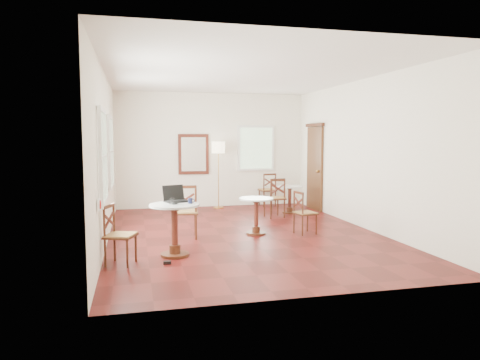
% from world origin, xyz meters
% --- Properties ---
extents(ground, '(7.00, 7.00, 0.00)m').
position_xyz_m(ground, '(0.00, 0.00, 0.00)').
color(ground, '#51100D').
rests_on(ground, ground).
extents(room_shell, '(5.02, 7.02, 3.01)m').
position_xyz_m(room_shell, '(-0.06, 0.27, 1.89)').
color(room_shell, white).
rests_on(room_shell, ground).
extents(cafe_table_near, '(0.77, 0.77, 0.81)m').
position_xyz_m(cafe_table_near, '(-1.43, -1.34, 0.50)').
color(cafe_table_near, '#482212').
rests_on(cafe_table_near, ground).
extents(cafe_table_mid, '(0.66, 0.66, 0.69)m').
position_xyz_m(cafe_table_mid, '(0.22, -0.11, 0.43)').
color(cafe_table_mid, '#482212').
rests_on(cafe_table_mid, ground).
extents(cafe_table_back, '(0.63, 0.63, 0.66)m').
position_xyz_m(cafe_table_back, '(1.64, 1.98, 0.41)').
color(cafe_table_back, '#482212').
rests_on(cafe_table_back, ground).
extents(chair_near_a, '(0.50, 0.50, 0.98)m').
position_xyz_m(chair_near_a, '(-1.13, -0.15, 0.49)').
color(chair_near_a, '#482212').
rests_on(chair_near_a, ground).
extents(chair_near_b, '(0.52, 0.52, 0.87)m').
position_xyz_m(chair_near_b, '(-2.25, -1.61, 0.43)').
color(chair_near_b, '#482212').
rests_on(chair_near_b, ground).
extents(chair_mid_a, '(0.47, 0.47, 0.91)m').
position_xyz_m(chair_mid_a, '(1.11, 1.50, 0.45)').
color(chair_mid_a, '#482212').
rests_on(chair_mid_a, ground).
extents(chair_mid_b, '(0.44, 0.44, 0.82)m').
position_xyz_m(chair_mid_b, '(1.11, -0.30, 0.41)').
color(chair_mid_b, '#482212').
rests_on(chair_mid_b, ground).
extents(chair_back_a, '(0.44, 0.44, 0.89)m').
position_xyz_m(chair_back_a, '(1.45, 3.20, 0.44)').
color(chair_back_a, '#482212').
rests_on(chair_back_a, ground).
extents(chair_back_b, '(0.48, 0.48, 0.83)m').
position_xyz_m(chair_back_b, '(1.31, 1.89, 0.41)').
color(chair_back_b, '#482212').
rests_on(chair_back_b, ground).
extents(floor_lamp, '(0.34, 0.34, 1.73)m').
position_xyz_m(floor_lamp, '(0.10, 3.15, 1.47)').
color(floor_lamp, '#BF8C3F').
rests_on(floor_lamp, ground).
extents(laptop, '(0.43, 0.39, 0.25)m').
position_xyz_m(laptop, '(-1.39, -1.07, 0.88)').
color(laptop, black).
rests_on(laptop, cafe_table_near).
extents(mouse, '(0.12, 0.10, 0.04)m').
position_xyz_m(mouse, '(-1.42, -1.38, 0.83)').
color(mouse, black).
rests_on(mouse, cafe_table_near).
extents(navy_mug, '(0.11, 0.07, 0.08)m').
position_xyz_m(navy_mug, '(-1.18, -1.34, 0.85)').
color(navy_mug, black).
rests_on(navy_mug, cafe_table_near).
extents(water_glass, '(0.06, 0.06, 0.10)m').
position_xyz_m(water_glass, '(-1.47, -1.40, 0.86)').
color(water_glass, white).
rests_on(water_glass, cafe_table_near).
extents(power_adapter, '(0.11, 0.07, 0.04)m').
position_xyz_m(power_adapter, '(-1.58, -1.76, 0.02)').
color(power_adapter, black).
rests_on(power_adapter, ground).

